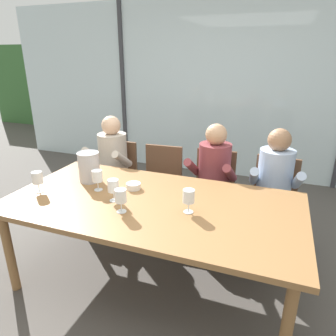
{
  "coord_description": "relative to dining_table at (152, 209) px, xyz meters",
  "views": [
    {
      "loc": [
        0.84,
        -1.91,
        1.79
      ],
      "look_at": [
        0.0,
        0.35,
        0.9
      ],
      "focal_mm": 32.4,
      "sensor_mm": 36.0,
      "label": 1
    }
  ],
  "objects": [
    {
      "name": "chair_left_of_center",
      "position": [
        -0.32,
        0.98,
        -0.18
      ],
      "size": [
        0.46,
        0.46,
        0.87
      ],
      "rotation": [
        0.0,
        0.0,
        0.06
      ],
      "color": "brown",
      "rests_on": "ground"
    },
    {
      "name": "hillside_vineyard",
      "position": [
        0.0,
        5.77,
        0.35
      ],
      "size": [
        13.44,
        2.4,
        2.07
      ],
      "primitive_type": "cube",
      "color": "#386633",
      "rests_on": "ground"
    },
    {
      "name": "chair_center",
      "position": [
        0.26,
        1.02,
        -0.18
      ],
      "size": [
        0.45,
        0.45,
        0.87
      ],
      "rotation": [
        0.0,
        0.0,
        -0.02
      ],
      "color": "brown",
      "rests_on": "ground"
    },
    {
      "name": "chair_near_curtain",
      "position": [
        -0.88,
        0.98,
        -0.18
      ],
      "size": [
        0.45,
        0.45,
        0.87
      ],
      "rotation": [
        0.0,
        0.0,
        -0.03
      ],
      "color": "brown",
      "rests_on": "ground"
    },
    {
      "name": "wine_glass_spare_empty",
      "position": [
        -0.28,
        -0.09,
        0.18
      ],
      "size": [
        0.08,
        0.08,
        0.17
      ],
      "color": "silver",
      "rests_on": "dining_table"
    },
    {
      "name": "window_glass_panel",
      "position": [
        0.0,
        2.73,
        0.62
      ],
      "size": [
        7.44,
        0.03,
        2.6
      ],
      "primitive_type": "cube",
      "color": "silver",
      "rests_on": "ground"
    },
    {
      "name": "person_pale_blue_shirt",
      "position": [
        0.87,
        0.85,
        -0.01
      ],
      "size": [
        0.48,
        0.63,
        1.19
      ],
      "rotation": [
        0.0,
        0.0,
        0.07
      ],
      "color": "#9EB2D1",
      "rests_on": "ground"
    },
    {
      "name": "wine_glass_by_right_taster",
      "position": [
        -0.14,
        -0.23,
        0.19
      ],
      "size": [
        0.08,
        0.08,
        0.17
      ],
      "color": "silver",
      "rests_on": "dining_table"
    },
    {
      "name": "tasting_bowl",
      "position": [
        -0.24,
        0.16,
        0.09
      ],
      "size": [
        0.12,
        0.12,
        0.05
      ],
      "primitive_type": "cylinder",
      "color": "silver",
      "rests_on": "dining_table"
    },
    {
      "name": "person_maroon_top",
      "position": [
        0.28,
        0.85,
        -0.01
      ],
      "size": [
        0.49,
        0.63,
        1.19
      ],
      "rotation": [
        0.0,
        0.0,
        -0.09
      ],
      "color": "brown",
      "rests_on": "ground"
    },
    {
      "name": "wine_glass_center_pour",
      "position": [
        -0.93,
        -0.16,
        0.18
      ],
      "size": [
        0.08,
        0.08,
        0.17
      ],
      "color": "silver",
      "rests_on": "dining_table"
    },
    {
      "name": "wine_glass_near_bucket",
      "position": [
        -0.5,
        0.04,
        0.18
      ],
      "size": [
        0.08,
        0.08,
        0.17
      ],
      "color": "silver",
      "rests_on": "dining_table"
    },
    {
      "name": "dining_table",
      "position": [
        0.0,
        0.0,
        0.0
      ],
      "size": [
        2.24,
        1.15,
        0.75
      ],
      "color": "olive",
      "rests_on": "ground"
    },
    {
      "name": "window_mullion_left",
      "position": [
        -1.67,
        2.71,
        0.62
      ],
      "size": [
        0.06,
        0.06,
        2.6
      ],
      "primitive_type": "cube",
      "color": "#38383D",
      "rests_on": "ground"
    },
    {
      "name": "ground",
      "position": [
        0.0,
        1.0,
        -0.68
      ],
      "size": [
        14.0,
        14.0,
        0.0
      ],
      "primitive_type": "plane",
      "color": "#4C4742"
    },
    {
      "name": "wine_glass_by_left_taster",
      "position": [
        0.31,
        -0.07,
        0.18
      ],
      "size": [
        0.08,
        0.08,
        0.17
      ],
      "color": "silver",
      "rests_on": "dining_table"
    },
    {
      "name": "ice_bucket_primary",
      "position": [
        -0.68,
        0.18,
        0.2
      ],
      "size": [
        0.19,
        0.19,
        0.26
      ],
      "color": "#B7B7BC",
      "rests_on": "dining_table"
    },
    {
      "name": "person_beige_jumper",
      "position": [
        -0.88,
        0.85,
        -0.01
      ],
      "size": [
        0.47,
        0.62,
        1.19
      ],
      "rotation": [
        0.0,
        0.0,
        -0.03
      ],
      "color": "#B7AD9E",
      "rests_on": "ground"
    },
    {
      "name": "chair_right_of_center",
      "position": [
        0.87,
        0.99,
        -0.18
      ],
      "size": [
        0.48,
        0.48,
        0.87
      ],
      "rotation": [
        0.0,
        0.0,
        -0.1
      ],
      "color": "brown",
      "rests_on": "ground"
    }
  ]
}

